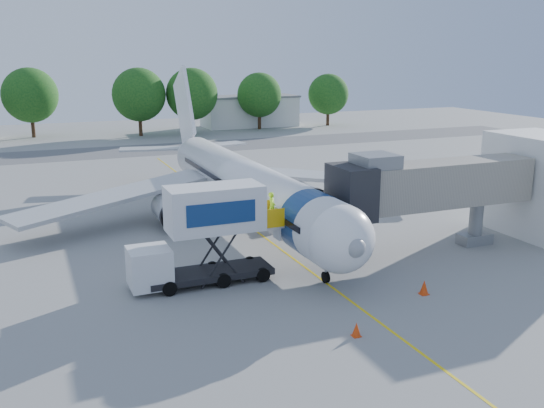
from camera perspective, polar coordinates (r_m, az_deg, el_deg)
name	(u,v)px	position (r m, az deg, el deg)	size (l,w,h in m)	color
ground	(263,236)	(42.44, -0.84, -3.06)	(160.00, 160.00, 0.00)	gray
guidance_line	(263,236)	(42.44, -0.84, -3.06)	(0.15, 70.00, 0.01)	yellow
taxiway_strip	(146,150)	(82.06, -11.74, 5.00)	(120.00, 10.00, 0.01)	#59595B
aircraft	(243,184)	(45.43, -2.77, 1.91)	(34.17, 37.73, 11.35)	white
jet_bridge	(422,186)	(39.17, 13.94, 1.63)	(13.90, 3.20, 6.60)	gray
catering_hiloader	(204,236)	(33.36, -6.46, -2.99)	(8.50, 2.44, 5.50)	black
ground_tug	(446,316)	(29.51, 16.10, -10.06)	(3.75, 2.80, 1.34)	silver
safety_cone_a	(424,288)	(33.42, 14.12, -7.64)	(0.49, 0.49, 0.79)	red
safety_cone_b	(356,330)	(28.20, 7.95, -11.63)	(0.42, 0.42, 0.68)	red
outbuilding_right	(250,111)	(106.79, -2.13, 8.75)	(16.40, 7.40, 5.30)	silver
tree_c	(30,95)	(98.81, -21.82, 9.48)	(8.18, 8.18, 10.43)	#382314
tree_d	(139,95)	(95.99, -12.42, 10.02)	(8.13, 8.13, 10.36)	#382314
tree_e	(192,94)	(96.90, -7.55, 10.22)	(8.06, 8.06, 10.27)	#382314
tree_f	(259,95)	(102.28, -1.20, 10.23)	(7.36, 7.36, 9.38)	#382314
tree_g	(328,94)	(108.06, 5.32, 10.25)	(7.06, 7.06, 9.00)	#382314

